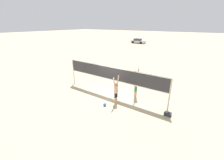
% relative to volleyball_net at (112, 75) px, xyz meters
% --- Properties ---
extents(ground_plane, '(200.00, 200.00, 0.00)m').
position_rel_volleyball_net_xyz_m(ground_plane, '(0.00, 0.00, -1.68)').
color(ground_plane, '#C6B28C').
extents(volleyball_net, '(8.73, 0.10, 2.32)m').
position_rel_volleyball_net_xyz_m(volleyball_net, '(0.00, 0.00, 0.00)').
color(volleyball_net, beige).
rests_on(volleyball_net, ground_plane).
extents(player_spiker, '(0.28, 0.69, 2.01)m').
position_rel_volleyball_net_xyz_m(player_spiker, '(0.96, -0.91, -0.62)').
color(player_spiker, tan).
rests_on(player_spiker, ground_plane).
extents(player_blocker, '(0.28, 0.72, 2.27)m').
position_rel_volleyball_net_xyz_m(player_blocker, '(1.71, 0.68, -0.48)').
color(player_blocker, tan).
rests_on(player_blocker, ground_plane).
extents(volleyball, '(0.21, 0.21, 0.21)m').
position_rel_volleyball_net_xyz_m(volleyball, '(0.55, -1.67, -1.57)').
color(volleyball, blue).
rests_on(volleyball, ground_plane).
extents(gear_bag, '(0.42, 0.28, 0.22)m').
position_rel_volleyball_net_xyz_m(gear_bag, '(4.44, -0.38, -1.57)').
color(gear_bag, '#2D2D33').
rests_on(gear_bag, ground_plane).
extents(parked_car_mid, '(4.11, 2.00, 1.30)m').
position_rel_volleyball_net_xyz_m(parked_car_mid, '(-12.48, 31.02, -1.09)').
color(parked_car_mid, '#B7B7BC').
rests_on(parked_car_mid, ground_plane).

